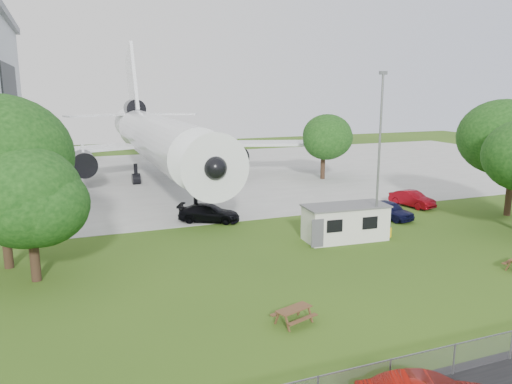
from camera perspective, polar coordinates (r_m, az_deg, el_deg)
name	(u,v)px	position (r m, az deg, el deg)	size (l,w,h in m)	color
ground	(315,289)	(28.58, 6.80, -10.93)	(160.00, 160.00, 0.00)	#42661A
concrete_apron	(172,177)	(63.39, -9.60, 1.71)	(120.00, 46.00, 0.03)	#B7B7B2
airliner	(157,137)	(60.21, -11.22, 6.17)	(46.36, 47.73, 17.69)	white
site_cabin	(345,222)	(37.27, 10.19, -3.43)	(6.83, 3.11, 2.62)	silver
picnic_west	(294,323)	(24.70, 4.33, -14.70)	(1.80, 1.50, 0.76)	brown
fence	(432,380)	(21.63, 19.47, -19.56)	(58.00, 0.04, 1.30)	gray
lamp_mast	(379,160)	(36.33, 13.86, 3.57)	(0.16, 0.16, 12.00)	slate
tree_west_small	(29,197)	(30.80, -24.53, -0.49)	(7.00, 7.00, 8.52)	#382619
tree_far_apron	(324,138)	(61.05, 7.73, 6.16)	(6.51, 6.51, 8.33)	#382619
car_ne_hatch	(389,210)	(44.13, 15.01, -2.00)	(1.79, 4.45, 1.51)	black
car_ne_sedan	(412,199)	(49.13, 17.41, -0.77)	(1.56, 4.47, 1.47)	maroon
car_apron_van	(209,213)	(41.81, -5.40, -2.42)	(2.08, 5.12, 1.48)	black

